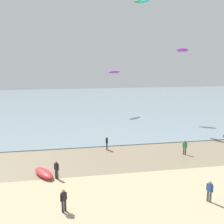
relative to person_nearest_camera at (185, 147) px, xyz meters
name	(u,v)px	position (x,y,z in m)	size (l,w,h in m)	color
wet_sand_strip	(78,161)	(-12.11, 0.28, -0.91)	(120.00, 8.09, 0.01)	#84755B
sea	(70,103)	(-12.11, 39.33, -0.87)	(160.00, 70.00, 0.10)	gray
person_nearest_camera	(185,147)	(0.00, 0.00, 0.00)	(0.40, 0.47, 1.71)	#4C4C56
person_mid_beach	(64,200)	(-13.59, -9.30, 0.00)	(0.48, 0.39, 1.71)	#232328
person_left_flank	(56,169)	(-14.25, -3.81, 0.00)	(0.44, 0.41, 1.71)	#383842
person_far_down_beach	(210,190)	(-2.72, -9.88, 0.00)	(0.37, 0.51, 1.71)	#4C4C56
person_trailing_behind	(107,143)	(-8.52, 3.16, 0.00)	(0.23, 0.57, 1.71)	#4C4C56
grounded_kite	(44,173)	(-15.45, -3.02, -0.62)	(3.00, 1.08, 0.60)	red
kite_aloft_0	(142,1)	(1.15, 22.61, 20.41)	(2.79, 0.89, 0.45)	green
kite_aloft_3	(144,1)	(-0.57, 15.30, 18.86)	(2.27, 0.73, 0.36)	#19B2B7
kite_aloft_8	(114,72)	(-3.71, 23.99, 7.54)	(3.21, 1.03, 0.51)	purple
kite_aloft_9	(183,50)	(5.13, 12.88, 11.32)	(3.53, 1.13, 0.56)	purple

